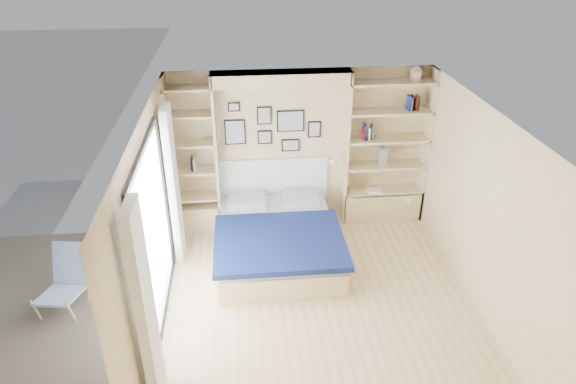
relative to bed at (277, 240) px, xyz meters
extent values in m
plane|color=#D0B67B|center=(0.45, -1.12, -0.28)|extent=(4.50, 4.50, 0.00)
plane|color=beige|center=(0.45, 1.13, 0.97)|extent=(4.00, 0.00, 4.00)
plane|color=beige|center=(0.45, -3.37, 0.97)|extent=(4.00, 0.00, 4.00)
plane|color=beige|center=(-1.55, -1.12, 0.97)|extent=(0.00, 4.50, 4.50)
plane|color=beige|center=(2.45, -1.12, 0.97)|extent=(0.00, 4.50, 4.50)
plane|color=white|center=(0.45, -1.12, 2.22)|extent=(4.50, 4.50, 0.00)
cube|color=tan|center=(-0.85, 0.96, 0.97)|extent=(0.04, 0.35, 2.50)
cube|color=tan|center=(1.15, 0.96, 0.97)|extent=(0.04, 0.35, 2.50)
cube|color=tan|center=(0.15, 0.96, 2.12)|extent=(2.00, 0.35, 0.20)
cube|color=tan|center=(2.43, 0.96, 0.97)|extent=(0.04, 0.35, 2.50)
cube|color=tan|center=(-1.53, 0.96, 0.97)|extent=(0.04, 0.35, 2.50)
cube|color=tan|center=(1.80, 0.96, -0.03)|extent=(1.30, 0.35, 0.50)
cube|color=tan|center=(-1.20, 0.96, -0.08)|extent=(0.70, 0.35, 0.40)
cube|color=black|center=(-1.52, -1.12, 1.95)|extent=(0.04, 2.08, 0.06)
cube|color=black|center=(-1.52, -1.12, -0.25)|extent=(0.04, 2.08, 0.06)
cube|color=black|center=(-1.52, -2.14, 0.82)|extent=(0.04, 0.06, 2.20)
cube|color=black|center=(-1.52, -0.10, 0.82)|extent=(0.04, 0.06, 2.20)
cube|color=silver|center=(-1.53, -1.12, 0.84)|extent=(0.01, 2.00, 2.20)
cube|color=white|center=(-1.43, -2.42, 0.87)|extent=(0.10, 0.45, 2.30)
cube|color=white|center=(-1.43, 0.18, 0.87)|extent=(0.10, 0.45, 2.30)
cube|color=tan|center=(1.80, 0.96, 0.22)|extent=(1.30, 0.35, 0.04)
cube|color=tan|center=(1.80, 0.96, 0.67)|extent=(1.30, 0.35, 0.04)
cube|color=tan|center=(1.80, 0.96, 1.12)|extent=(1.30, 0.35, 0.04)
cube|color=tan|center=(1.80, 0.96, 1.57)|extent=(1.30, 0.35, 0.04)
cube|color=tan|center=(1.80, 0.96, 2.02)|extent=(1.30, 0.35, 0.04)
cube|color=tan|center=(-1.20, 0.96, 0.27)|extent=(0.70, 0.35, 0.04)
cube|color=tan|center=(-1.20, 0.96, 0.72)|extent=(0.70, 0.35, 0.04)
cube|color=tan|center=(-1.20, 0.96, 1.17)|extent=(0.70, 0.35, 0.04)
cube|color=tan|center=(-1.20, 0.96, 1.62)|extent=(0.70, 0.35, 0.04)
cube|color=tan|center=(-1.20, 0.96, 2.02)|extent=(0.70, 0.35, 0.04)
cube|color=tan|center=(0.00, -0.01, -0.10)|extent=(1.69, 2.11, 0.37)
cube|color=#A7ABB6|center=(0.00, -0.01, 0.14)|extent=(1.65, 2.07, 0.10)
cube|color=#0E1842|center=(0.00, -0.37, 0.21)|extent=(1.79, 1.48, 0.08)
cube|color=#A7ABB6|center=(-0.42, 0.74, 0.25)|extent=(0.58, 0.42, 0.12)
cube|color=#A7ABB6|center=(0.42, 0.74, 0.25)|extent=(0.58, 0.42, 0.12)
cube|color=white|center=(0.00, 1.10, 0.44)|extent=(1.79, 0.04, 0.70)
cube|color=black|center=(-0.55, 1.11, 1.27)|extent=(0.32, 0.02, 0.40)
cube|color=gray|center=(-0.55, 1.09, 1.27)|extent=(0.28, 0.01, 0.36)
cube|color=black|center=(-0.10, 1.11, 1.52)|extent=(0.22, 0.02, 0.28)
cube|color=gray|center=(-0.10, 1.09, 1.52)|extent=(0.18, 0.01, 0.24)
cube|color=black|center=(-0.10, 1.11, 1.17)|extent=(0.22, 0.02, 0.22)
cube|color=gray|center=(-0.10, 1.09, 1.17)|extent=(0.18, 0.01, 0.18)
cube|color=black|center=(0.30, 1.11, 1.42)|extent=(0.42, 0.02, 0.34)
cube|color=gray|center=(0.30, 1.09, 1.42)|extent=(0.38, 0.01, 0.30)
cube|color=black|center=(0.30, 1.11, 1.02)|extent=(0.28, 0.02, 0.20)
cube|color=gray|center=(0.30, 1.09, 1.02)|extent=(0.24, 0.01, 0.16)
cube|color=black|center=(0.67, 1.11, 1.27)|extent=(0.20, 0.02, 0.26)
cube|color=gray|center=(0.67, 1.09, 1.27)|extent=(0.16, 0.01, 0.22)
cube|color=black|center=(-0.55, 1.11, 1.67)|extent=(0.18, 0.02, 0.14)
cube|color=gray|center=(-0.55, 1.09, 1.67)|extent=(0.14, 0.01, 0.10)
cylinder|color=silver|center=(-0.71, 0.88, 0.84)|extent=(0.20, 0.02, 0.02)
cone|color=white|center=(-0.61, 0.88, 0.82)|extent=(0.13, 0.12, 0.15)
cylinder|color=silver|center=(1.01, 0.88, 0.84)|extent=(0.20, 0.02, 0.02)
cone|color=white|center=(0.91, 0.88, 0.82)|extent=(0.13, 0.12, 0.15)
cube|color=#A51E1E|center=(1.41, 0.95, 1.23)|extent=(0.02, 0.15, 0.19)
cube|color=navy|center=(1.42, 0.95, 1.26)|extent=(0.03, 0.15, 0.24)
cube|color=black|center=(1.46, 0.95, 1.23)|extent=(0.03, 0.15, 0.18)
cube|color=#BFB28C|center=(1.48, 0.95, 1.24)|extent=(0.04, 0.15, 0.20)
cube|color=#26593F|center=(1.54, 0.95, 1.25)|extent=(0.03, 0.15, 0.23)
cube|color=navy|center=(2.07, 0.95, 1.70)|extent=(0.03, 0.15, 0.22)
cube|color=black|center=(2.13, 0.95, 1.70)|extent=(0.03, 0.15, 0.22)
cube|color=#BFB28C|center=(2.12, 0.95, 1.69)|extent=(0.04, 0.15, 0.20)
cube|color=#26593F|center=(2.20, 0.95, 1.70)|extent=(0.03, 0.15, 0.22)
cube|color=#A51E1E|center=(2.19, 0.95, 1.69)|extent=(0.03, 0.15, 0.20)
cube|color=navy|center=(-1.23, 0.95, 0.83)|extent=(0.02, 0.15, 0.18)
cube|color=black|center=(-1.23, 0.95, 0.84)|extent=(0.03, 0.15, 0.21)
cube|color=#BFB28C|center=(-1.19, 0.95, 0.83)|extent=(0.03, 0.15, 0.18)
cube|color=tan|center=(2.13, 0.95, 2.11)|extent=(0.13, 0.13, 0.15)
cone|color=tan|center=(2.13, 0.95, 2.23)|extent=(0.20, 0.20, 0.08)
cube|color=slate|center=(1.75, 0.95, 0.84)|extent=(0.12, 0.12, 0.30)
cube|color=white|center=(1.65, 0.90, 0.25)|extent=(0.22, 0.16, 0.03)
cube|color=#6F6252|center=(-3.15, -1.12, -0.28)|extent=(3.20, 4.00, 0.05)
cylinder|color=tan|center=(-3.05, -1.16, -0.08)|extent=(0.05, 0.14, 0.40)
cylinder|color=tan|center=(-2.61, -1.23, -0.08)|extent=(0.05, 0.14, 0.40)
cylinder|color=tan|center=(-2.95, -0.61, 0.02)|extent=(0.08, 0.33, 0.65)
cylinder|color=tan|center=(-2.52, -0.69, 0.02)|extent=(0.08, 0.33, 0.65)
cube|color=#3463B3|center=(-2.80, -1.00, 0.00)|extent=(0.54, 0.62, 0.14)
cube|color=#3463B3|center=(-2.73, -0.62, 0.22)|extent=(0.48, 0.29, 0.53)
camera|label=1|loc=(-0.45, -6.27, 4.13)|focal=32.00mm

